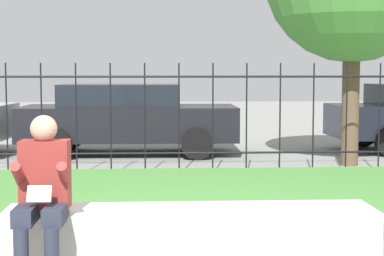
# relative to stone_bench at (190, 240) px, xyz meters

# --- Properties ---
(stone_bench) EXTENTS (3.08, 0.58, 0.49)m
(stone_bench) POSITION_rel_stone_bench_xyz_m (0.00, 0.00, 0.00)
(stone_bench) COLOR beige
(stone_bench) RESTS_ON ground_plane
(person_seated_reader) EXTENTS (0.42, 0.73, 1.28)m
(person_seated_reader) POSITION_rel_stone_bench_xyz_m (-1.16, -0.33, 0.49)
(person_seated_reader) COLOR black
(person_seated_reader) RESTS_ON ground_plane
(grass_berm) EXTENTS (8.91, 3.25, 0.23)m
(grass_berm) POSITION_rel_stone_bench_xyz_m (0.06, 2.32, -0.10)
(grass_berm) COLOR #4C893D
(grass_berm) RESTS_ON ground_plane
(iron_fence) EXTENTS (6.91, 0.03, 1.76)m
(iron_fence) POSITION_rel_stone_bench_xyz_m (0.06, 4.72, 0.70)
(iron_fence) COLOR black
(iron_fence) RESTS_ON ground_plane
(car_parked_center) EXTENTS (4.21, 2.00, 1.39)m
(car_parked_center) POSITION_rel_stone_bench_xyz_m (-0.87, 7.39, 0.52)
(car_parked_center) COLOR black
(car_parked_center) RESTS_ON ground_plane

